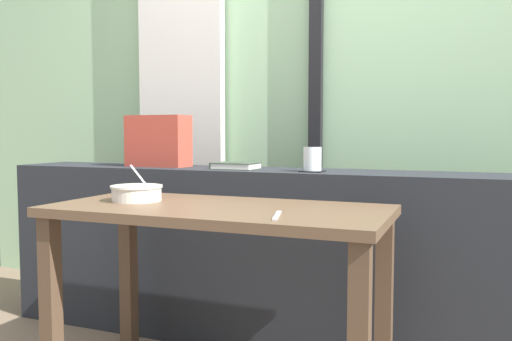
{
  "coord_description": "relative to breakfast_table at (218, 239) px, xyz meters",
  "views": [
    {
      "loc": [
        0.83,
        -1.76,
        1.0
      ],
      "look_at": [
        -0.03,
        0.37,
        0.84
      ],
      "focal_mm": 37.14,
      "sensor_mm": 36.0,
      "label": 1
    }
  ],
  "objects": [
    {
      "name": "outdoor_backdrop",
      "position": [
        0.01,
        1.21,
        0.79
      ],
      "size": [
        4.8,
        0.08,
        2.8
      ],
      "primitive_type": "cube",
      "color": "#9EC699",
      "rests_on": "ground"
    },
    {
      "name": "window_divider_post",
      "position": [
        0.05,
        1.14,
        0.69
      ],
      "size": [
        0.07,
        0.05,
        2.6
      ],
      "primitive_type": "cube",
      "color": "black",
      "rests_on": "ground"
    },
    {
      "name": "dark_console_ledge",
      "position": [
        0.01,
        0.59,
        -0.2
      ],
      "size": [
        2.8,
        0.37,
        0.83
      ],
      "primitive_type": "cube",
      "color": "#23262B",
      "rests_on": "ground"
    },
    {
      "name": "fork_utensil",
      "position": [
        0.28,
        -0.14,
        0.13
      ],
      "size": [
        0.06,
        0.17,
        0.01
      ],
      "primitive_type": "cube",
      "rotation": [
        0.0,
        0.0,
        0.25
      ],
      "color": "silver",
      "rests_on": "breakfast_table"
    },
    {
      "name": "curtain_left_panel",
      "position": [
        -0.79,
        1.11,
        0.64
      ],
      "size": [
        0.56,
        0.06,
        2.5
      ],
      "primitive_type": "cube",
      "color": "silver",
      "rests_on": "ground"
    },
    {
      "name": "coaster_square",
      "position": [
        0.21,
        0.52,
        0.22
      ],
      "size": [
        0.1,
        0.1,
        0.0
      ],
      "primitive_type": "cube",
      "color": "black",
      "rests_on": "dark_console_ledge"
    },
    {
      "name": "juice_glass",
      "position": [
        0.21,
        0.52,
        0.27
      ],
      "size": [
        0.08,
        0.08,
        0.1
      ],
      "color": "white",
      "rests_on": "coaster_square"
    },
    {
      "name": "breakfast_table",
      "position": [
        0.0,
        0.0,
        0.0
      ],
      "size": [
        1.24,
        0.58,
        0.73
      ],
      "color": "brown",
      "rests_on": "ground"
    },
    {
      "name": "throw_pillow",
      "position": [
        -0.62,
        0.59,
        0.35
      ],
      "size": [
        0.32,
        0.15,
        0.26
      ],
      "primitive_type": "cube",
      "rotation": [
        0.0,
        0.0,
        -0.03
      ],
      "color": "#B74233",
      "rests_on": "dark_console_ledge"
    },
    {
      "name": "closed_book",
      "position": [
        -0.18,
        0.56,
        0.23
      ],
      "size": [
        0.21,
        0.16,
        0.03
      ],
      "color": "#334233",
      "rests_on": "dark_console_ledge"
    },
    {
      "name": "soup_bowl",
      "position": [
        -0.36,
        0.01,
        0.15
      ],
      "size": [
        0.2,
        0.2,
        0.14
      ],
      "color": "silver",
      "rests_on": "breakfast_table"
    }
  ]
}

